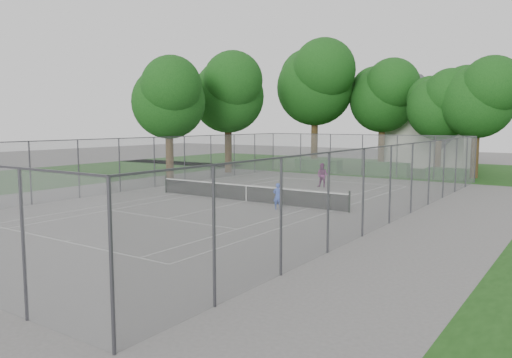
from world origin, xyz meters
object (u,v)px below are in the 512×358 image
Objects in this scene: tennis_net at (246,193)px; woman_player at (322,175)px; girl_player at (278,196)px; house at (431,129)px.

woman_player reaches higher than tennis_net.
tennis_net is at bearing -41.92° from girl_player.
house reaches higher than tennis_net.
girl_player is at bearing -88.80° from house.
house reaches higher than girl_player.
house is at bearing -108.20° from girl_player.
house is 7.04× the size of girl_player.
girl_player is 9.60m from woman_player.
house reaches higher than woman_player.
woman_player is at bearing -94.10° from house.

